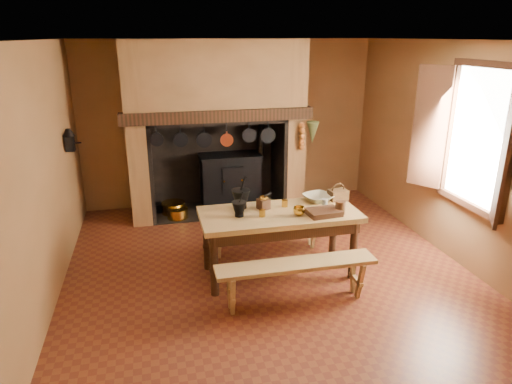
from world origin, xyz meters
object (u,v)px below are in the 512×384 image
work_table (279,222)px  mixing_bowl (318,198)px  iron_range (231,180)px  coffee_grinder (263,203)px  wicker_basket (338,194)px  bench_front (296,273)px

work_table → mixing_bowl: 0.66m
iron_range → mixing_bowl: 2.40m
coffee_grinder → wicker_basket: bearing=-17.0°
iron_range → wicker_basket: size_ratio=6.35×
work_table → wicker_basket: size_ratio=7.61×
wicker_basket → bench_front: bearing=-139.2°
work_table → iron_range: bearing=93.5°
work_table → mixing_bowl: (0.59, 0.25, 0.17)m
coffee_grinder → mixing_bowl: size_ratio=0.56×
wicker_basket → work_table: bearing=-170.7°
wicker_basket → mixing_bowl: bearing=172.2°
bench_front → coffee_grinder: 1.01m
iron_range → mixing_bowl: bearing=-71.8°
work_table → bench_front: (0.00, -0.69, -0.32)m
coffee_grinder → mixing_bowl: (0.75, 0.11, -0.03)m
iron_range → coffee_grinder: 2.40m
iron_range → coffee_grinder: bearing=-90.2°
bench_front → work_table: bearing=90.0°
bench_front → mixing_bowl: bearing=58.2°
bench_front → coffee_grinder: bearing=100.9°
iron_range → coffee_grinder: iron_range is taller
mixing_bowl → wicker_basket: size_ratio=1.42×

